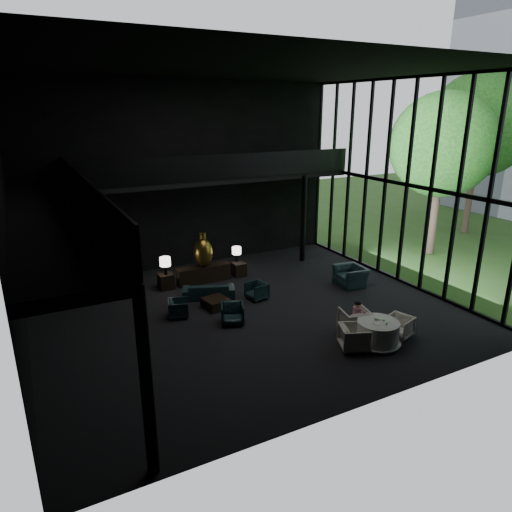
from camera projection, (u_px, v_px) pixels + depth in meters
name	position (u px, v px, depth m)	size (l,w,h in m)	color
floor	(249.00, 313.00, 16.05)	(14.00, 12.00, 0.02)	black
ceiling	(248.00, 68.00, 13.58)	(14.00, 12.00, 0.02)	black
wall_back	(187.00, 177.00, 19.87)	(14.00, 0.04, 8.00)	black
wall_front	(375.00, 248.00, 9.76)	(14.00, 0.04, 8.00)	black
wall_left	(6.00, 225.00, 11.74)	(0.04, 12.00, 8.00)	black
curtain_wall	(407.00, 185.00, 17.87)	(0.20, 12.00, 8.00)	black
mezzanine_left	(48.00, 220.00, 12.18)	(2.00, 12.00, 0.25)	black
mezzanine_back	(217.00, 178.00, 19.47)	(12.00, 2.00, 0.25)	black
railing_left	(85.00, 195.00, 12.43)	(0.06, 12.00, 1.00)	black
railing_back	(227.00, 167.00, 18.44)	(12.00, 0.06, 1.00)	black
column_sw	(146.00, 384.00, 8.43)	(0.24, 0.24, 4.00)	black
column_nw	(72.00, 237.00, 18.04)	(0.24, 0.24, 4.00)	black
column_ne	(303.00, 219.00, 20.92)	(0.24, 0.24, 4.00)	black
tree_near	(443.00, 145.00, 20.96)	(4.80, 4.80, 7.65)	#382D23
tree_far	(480.00, 125.00, 24.61)	(5.60, 5.60, 8.80)	#382D23
console	(204.00, 274.00, 18.77)	(2.21, 0.50, 0.70)	black
bronze_urn	(203.00, 252.00, 18.44)	(0.76, 0.76, 1.41)	olive
side_table_left	(166.00, 281.00, 18.11)	(0.56, 0.56, 0.61)	black
table_lamp_left	(165.00, 262.00, 17.79)	(0.43, 0.43, 0.71)	black
side_table_right	(239.00, 269.00, 19.48)	(0.53, 0.53, 0.58)	black
table_lamp_right	(237.00, 251.00, 19.43)	(0.39, 0.39, 0.65)	black
sofa	(209.00, 289.00, 17.24)	(1.83, 0.54, 0.72)	black
lounge_armchair_west	(179.00, 309.00, 15.65)	(0.59, 0.55, 0.61)	black
lounge_armchair_east	(257.00, 291.00, 17.11)	(0.64, 0.60, 0.66)	#0E282D
lounge_armchair_south	(232.00, 313.00, 15.15)	(0.73, 0.68, 0.75)	black
window_armchair	(351.00, 272.00, 18.36)	(1.34, 0.87, 1.17)	black
coffee_table	(216.00, 303.00, 16.37)	(0.82, 0.82, 0.36)	black
dining_table	(377.00, 334.00, 13.83)	(1.43, 1.43, 0.75)	white
dining_chair_north	(355.00, 318.00, 14.51)	(0.94, 0.88, 0.97)	beige
dining_chair_east	(399.00, 326.00, 14.27)	(0.71, 0.66, 0.73)	#AAA292
dining_chair_west	(354.00, 336.00, 13.52)	(0.84, 0.79, 0.87)	#BAAF9C
child	(357.00, 310.00, 14.45)	(0.29, 0.29, 0.62)	#D6AABA
plate_a	(376.00, 323.00, 13.56)	(0.22, 0.22, 0.01)	white
plate_b	(380.00, 318.00, 13.90)	(0.23, 0.23, 0.02)	white
saucer	(388.00, 321.00, 13.72)	(0.13, 0.13, 0.01)	white
coffee_cup	(384.00, 320.00, 13.73)	(0.07, 0.07, 0.05)	white
cereal_bowl	(376.00, 319.00, 13.80)	(0.15, 0.15, 0.08)	white
cream_pot	(387.00, 324.00, 13.49)	(0.06, 0.06, 0.07)	#99999E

